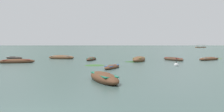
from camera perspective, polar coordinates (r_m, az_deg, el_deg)
ground_plane at (r=1506.21m, az=-0.12°, el=2.78°), size 6000.00×6000.00×0.00m
mountain_1 at (r=2169.51m, az=-13.87°, el=9.25°), size 1511.35×1511.35×493.27m
mountain_2 at (r=2544.96m, az=2.22°, el=8.76°), size 1645.61×1645.61×527.72m
rowboat_0 at (r=34.79m, az=23.58°, el=-0.69°), size 4.36×3.53×0.56m
rowboat_1 at (r=38.45m, az=-23.77°, el=-0.42°), size 3.38×2.03×0.46m
rowboat_2 at (r=13.45m, az=-2.15°, el=-5.56°), size 2.52×4.12×0.68m
rowboat_3 at (r=29.69m, az=6.92°, el=-0.88°), size 2.77×4.47×0.83m
rowboat_4 at (r=20.85m, az=0.02°, el=-2.78°), size 1.94×3.39×0.41m
rowboat_7 at (r=31.90m, az=-5.30°, el=-0.76°), size 1.63×4.21×0.55m
rowboat_9 at (r=32.50m, az=15.37°, el=-0.77°), size 2.61×4.26×0.58m
rowboat_10 at (r=35.67m, az=-12.87°, el=-0.35°), size 4.54×2.42×0.73m
rowboat_11 at (r=29.36m, az=-23.23°, el=-1.25°), size 4.35×2.19×0.62m
ferry_0 at (r=187.84m, az=21.72°, el=2.13°), size 8.07×4.04×2.54m
mooring_buoy at (r=23.92m, az=16.10°, el=-2.24°), size 0.45×0.45×1.00m
weed_patch_0 at (r=28.72m, az=5.50°, el=-1.51°), size 2.82×2.59×0.14m
weed_patch_1 at (r=23.80m, az=-4.49°, el=-2.41°), size 2.76×2.70×0.14m
weed_patch_3 at (r=39.40m, az=24.30°, el=-0.57°), size 3.81×3.12×0.14m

